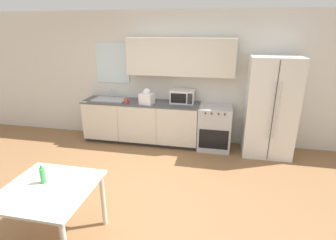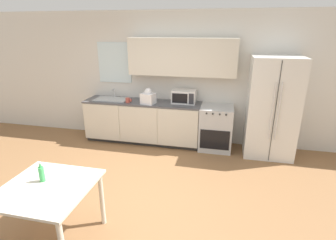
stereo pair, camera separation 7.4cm
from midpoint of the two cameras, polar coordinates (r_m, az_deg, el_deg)
name	(u,v)px [view 1 (the left image)]	position (r m, az deg, el deg)	size (l,w,h in m)	color
ground_plane	(133,199)	(4.03, -8.12, -16.60)	(12.00, 12.00, 0.00)	olive
wall_back	(168,74)	(5.54, -0.32, 9.96)	(12.00, 0.38, 2.70)	silver
kitchen_counter	(141,122)	(5.65, -6.22, -0.36)	(2.47, 0.62, 0.90)	#333333
oven_range	(214,128)	(5.40, 9.69, -1.63)	(0.64, 0.63, 0.89)	#B7BABC
refrigerator	(270,107)	(5.29, 20.97, 2.58)	(0.90, 0.73, 1.89)	silver
kitchen_sink	(110,99)	(5.77, -12.91, 4.43)	(0.71, 0.40, 0.20)	#B7BABC
microwave	(183,96)	(5.38, 2.78, 5.17)	(0.48, 0.35, 0.27)	silver
coffee_mug	(127,100)	(5.45, -9.40, 4.21)	(0.12, 0.09, 0.10)	#BF4C3F
grocery_bag_0	(147,97)	(5.31, -5.03, 4.93)	(0.30, 0.27, 0.32)	white
dining_table	(49,196)	(3.23, -25.05, -14.83)	(0.94, 0.94, 0.75)	beige
drink_bottle	(43,175)	(3.24, -26.22, -10.66)	(0.06, 0.06, 0.23)	#3FB259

